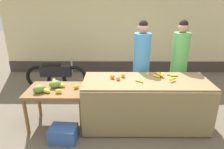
% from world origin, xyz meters
% --- Properties ---
extents(ground_plane, '(24.00, 24.00, 0.00)m').
position_xyz_m(ground_plane, '(0.00, 0.00, 0.00)').
color(ground_plane, '#665B4C').
extents(market_wall_back, '(7.31, 0.23, 3.20)m').
position_xyz_m(market_wall_back, '(0.00, 3.05, 1.57)').
color(market_wall_back, beige).
rests_on(market_wall_back, ground).
extents(fruit_stall_counter, '(2.24, 0.88, 0.90)m').
position_xyz_m(fruit_stall_counter, '(0.34, -0.01, 0.45)').
color(fruit_stall_counter, olive).
rests_on(fruit_stall_counter, ground).
extents(side_table_wooden, '(1.06, 0.72, 0.72)m').
position_xyz_m(side_table_wooden, '(-1.28, 0.00, 0.63)').
color(side_table_wooden, brown).
rests_on(side_table_wooden, ground).
extents(banana_bunch_pile, '(0.81, 0.48, 0.07)m').
position_xyz_m(banana_bunch_pile, '(0.63, 0.15, 0.92)').
color(banana_bunch_pile, yellow).
rests_on(banana_bunch_pile, fruit_stall_counter).
extents(orange_pile, '(0.28, 0.22, 0.08)m').
position_xyz_m(orange_pile, '(-0.17, 0.06, 0.94)').
color(orange_pile, orange).
rests_on(orange_pile, fruit_stall_counter).
extents(mango_papaya_pile, '(0.80, 0.62, 0.14)m').
position_xyz_m(mango_papaya_pile, '(-1.38, -0.04, 0.78)').
color(mango_papaya_pile, '#D3CE3D').
rests_on(mango_papaya_pile, side_table_wooden).
extents(vendor_woman_blue_shirt, '(0.34, 0.34, 1.87)m').
position_xyz_m(vendor_woman_blue_shirt, '(0.34, 0.67, 0.95)').
color(vendor_woman_blue_shirt, '#33333D').
rests_on(vendor_woman_blue_shirt, ground).
extents(vendor_woman_green_shirt, '(0.34, 0.34, 1.87)m').
position_xyz_m(vendor_woman_green_shirt, '(1.15, 0.76, 0.95)').
color(vendor_woman_green_shirt, '#33333D').
rests_on(vendor_woman_green_shirt, ground).
extents(parked_motorcycle, '(1.60, 0.18, 0.88)m').
position_xyz_m(parked_motorcycle, '(-1.74, 1.59, 0.40)').
color(parked_motorcycle, black).
rests_on(parked_motorcycle, ground).
extents(produce_crate, '(0.46, 0.35, 0.26)m').
position_xyz_m(produce_crate, '(-1.08, -0.51, 0.13)').
color(produce_crate, '#3359A5').
rests_on(produce_crate, ground).
extents(produce_sack, '(0.41, 0.37, 0.57)m').
position_xyz_m(produce_sack, '(-0.50, 0.74, 0.29)').
color(produce_sack, tan).
rests_on(produce_sack, ground).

